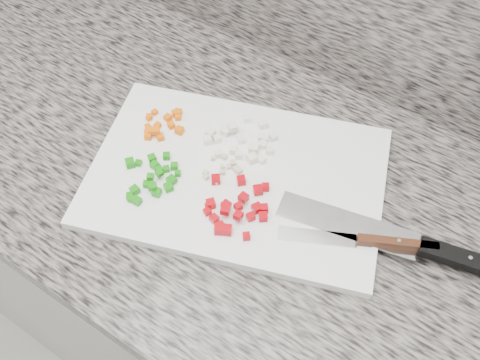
# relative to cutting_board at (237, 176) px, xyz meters

# --- Properties ---
(cabinet) EXTENTS (3.92, 0.62, 0.86)m
(cabinet) POSITION_rel_cutting_board_xyz_m (0.01, 0.01, -0.48)
(cabinet) COLOR silver
(cabinet) RESTS_ON ground
(countertop) EXTENTS (3.96, 0.64, 0.04)m
(countertop) POSITION_rel_cutting_board_xyz_m (0.01, 0.01, -0.03)
(countertop) COLOR slate
(countertop) RESTS_ON cabinet
(cutting_board) EXTENTS (0.55, 0.45, 0.02)m
(cutting_board) POSITION_rel_cutting_board_xyz_m (0.00, 0.00, 0.00)
(cutting_board) COLOR white
(cutting_board) RESTS_ON countertop
(carrot_pile) EXTENTS (0.08, 0.09, 0.02)m
(carrot_pile) POSITION_rel_cutting_board_xyz_m (-0.16, 0.01, 0.01)
(carrot_pile) COLOR #F36605
(carrot_pile) RESTS_ON cutting_board
(onion_pile) EXTENTS (0.12, 0.11, 0.02)m
(onion_pile) POSITION_rel_cutting_board_xyz_m (-0.03, 0.06, 0.02)
(onion_pile) COLOR white
(onion_pile) RESTS_ON cutting_board
(green_pepper_pile) EXTENTS (0.10, 0.11, 0.02)m
(green_pepper_pile) POSITION_rel_cutting_board_xyz_m (-0.11, -0.09, 0.01)
(green_pepper_pile) COLOR #14820B
(green_pepper_pile) RESTS_ON cutting_board
(red_pepper_pile) EXTENTS (0.12, 0.12, 0.02)m
(red_pepper_pile) POSITION_rel_cutting_board_xyz_m (0.04, -0.06, 0.02)
(red_pepper_pile) COLOR #BA020C
(red_pepper_pile) RESTS_ON cutting_board
(garlic_pile) EXTENTS (0.06, 0.06, 0.01)m
(garlic_pile) POSITION_rel_cutting_board_xyz_m (-0.02, -0.00, 0.01)
(garlic_pile) COLOR beige
(garlic_pile) RESTS_ON cutting_board
(chef_knife) EXTENTS (0.35, 0.11, 0.02)m
(chef_knife) POSITION_rel_cutting_board_xyz_m (0.31, 0.04, 0.01)
(chef_knife) COLOR silver
(chef_knife) RESTS_ON cutting_board
(paring_knife) EXTENTS (0.22, 0.12, 0.02)m
(paring_knife) POSITION_rel_cutting_board_xyz_m (0.25, 0.01, 0.01)
(paring_knife) COLOR silver
(paring_knife) RESTS_ON cutting_board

